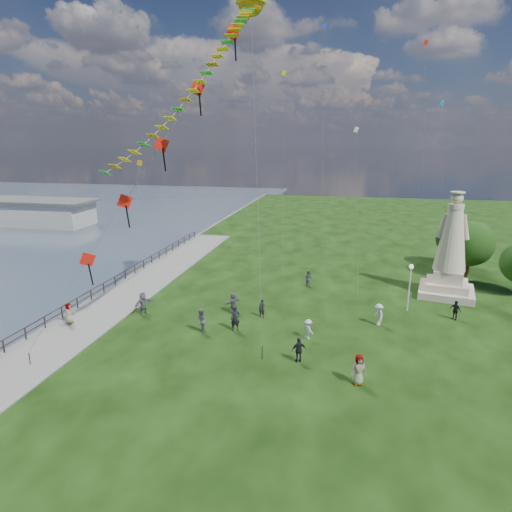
% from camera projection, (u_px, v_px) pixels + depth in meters
% --- Properties ---
extents(waterfront, '(200.00, 200.00, 1.51)m').
position_uv_depth(waterfront, '(96.00, 307.00, 36.57)').
color(waterfront, '#374653').
rests_on(waterfront, ground).
extents(pier_pavilion, '(30.00, 8.00, 4.40)m').
position_uv_depth(pier_pavilion, '(13.00, 211.00, 74.81)').
color(pier_pavilion, '#A0A09B').
rests_on(pier_pavilion, ground).
extents(statue, '(5.43, 5.43, 9.43)m').
position_uv_depth(statue, '(450.00, 257.00, 38.23)').
color(statue, '#C8B197').
rests_on(statue, ground).
extents(lamppost, '(0.37, 0.37, 4.01)m').
position_uv_depth(lamppost, '(410.00, 278.00, 34.77)').
color(lamppost, silver).
rests_on(lamppost, ground).
extents(tree_row, '(7.75, 12.52, 5.97)m').
position_uv_depth(tree_row, '(477.00, 246.00, 43.06)').
color(tree_row, '#382314').
rests_on(tree_row, ground).
extents(person_0, '(0.84, 0.75, 1.93)m').
position_uv_depth(person_0, '(235.00, 318.00, 31.55)').
color(person_0, black).
rests_on(person_0, ground).
extents(person_1, '(0.87, 1.04, 1.84)m').
position_uv_depth(person_1, '(201.00, 321.00, 31.19)').
color(person_1, '#595960').
rests_on(person_1, ground).
extents(person_2, '(1.04, 1.00, 1.48)m').
position_uv_depth(person_2, '(308.00, 329.00, 30.27)').
color(person_2, silver).
rests_on(person_2, ground).
extents(person_3, '(1.09, 0.86, 1.66)m').
position_uv_depth(person_3, '(299.00, 350.00, 27.06)').
color(person_3, black).
rests_on(person_3, ground).
extents(person_4, '(1.03, 0.81, 1.86)m').
position_uv_depth(person_4, '(359.00, 370.00, 24.54)').
color(person_4, '#595960').
rests_on(person_4, ground).
extents(person_5, '(1.47, 1.89, 1.88)m').
position_uv_depth(person_5, '(143.00, 303.00, 34.53)').
color(person_5, '#595960').
rests_on(person_5, ground).
extents(person_6, '(0.64, 0.54, 1.50)m').
position_uv_depth(person_6, '(262.00, 308.00, 34.04)').
color(person_6, black).
rests_on(person_6, ground).
extents(person_7, '(0.91, 0.75, 1.62)m').
position_uv_depth(person_7, '(308.00, 278.00, 41.27)').
color(person_7, '#595960').
rests_on(person_7, ground).
extents(person_8, '(0.95, 1.24, 1.72)m').
position_uv_depth(person_8, '(379.00, 315.00, 32.52)').
color(person_8, silver).
rests_on(person_8, ground).
extents(person_9, '(0.96, 0.98, 1.55)m').
position_uv_depth(person_9, '(455.00, 310.00, 33.60)').
color(person_9, black).
rests_on(person_9, ground).
extents(person_10, '(0.55, 0.84, 1.65)m').
position_uv_depth(person_10, '(69.00, 314.00, 32.63)').
color(person_10, '#595960').
rests_on(person_10, ground).
extents(person_11, '(1.39, 1.75, 1.74)m').
position_uv_depth(person_11, '(233.00, 303.00, 34.89)').
color(person_11, '#595960').
rests_on(person_11, ground).
extents(red_kite_train, '(11.43, 9.35, 20.92)m').
position_uv_depth(red_kite_train, '(158.00, 152.00, 27.28)').
color(red_kite_train, black).
rests_on(red_kite_train, ground).
extents(serpent_kite, '(8.32, 13.05, 23.92)m').
position_uv_depth(serpent_kite, '(248.00, 6.00, 29.79)').
color(serpent_kite, black).
rests_on(serpent_kite, ground).
extents(small_kites, '(29.84, 14.28, 25.44)m').
position_uv_depth(small_kites, '(330.00, 128.00, 41.94)').
color(small_kites, silver).
rests_on(small_kites, ground).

